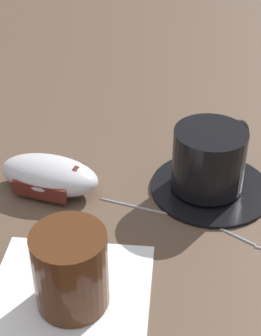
{
  "coord_description": "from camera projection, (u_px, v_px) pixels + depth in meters",
  "views": [
    {
      "loc": [
        -0.01,
        0.38,
        0.37
      ],
      "look_at": [
        0.05,
        -0.09,
        0.03
      ],
      "focal_mm": 55.0,
      "sensor_mm": 36.0,
      "label": 1
    }
  ],
  "objects": [
    {
      "name": "ground_plane",
      "position": [
        167.0,
        245.0,
        0.52
      ],
      "size": [
        3.0,
        3.0,
        0.0
      ],
      "primitive_type": "plane",
      "color": "brown"
    },
    {
      "name": "saucer",
      "position": [
        211.0,
        187.0,
        0.6
      ],
      "size": [
        0.14,
        0.14,
        0.01
      ],
      "primitive_type": "cylinder",
      "color": "black",
      "rests_on": "ground"
    },
    {
      "name": "coffee_cup",
      "position": [
        210.0,
        158.0,
        0.57
      ],
      "size": [
        0.09,
        0.1,
        0.07
      ],
      "color": "black",
      "rests_on": "saucer"
    },
    {
      "name": "computer_mouse",
      "position": [
        49.0,
        175.0,
        0.59
      ],
      "size": [
        0.13,
        0.08,
        0.04
      ],
      "color": "silver",
      "rests_on": "ground"
    },
    {
      "name": "mouse_cable",
      "position": [
        256.0,
        243.0,
        0.52
      ],
      "size": [
        0.32,
        0.13,
        0.0
      ],
      "color": "gray",
      "rests_on": "ground"
    },
    {
      "name": "napkin_under_glass",
      "position": [
        68.0,
        298.0,
        0.46
      ],
      "size": [
        0.15,
        0.15,
        0.0
      ],
      "primitive_type": "cube",
      "rotation": [
        0.0,
        0.0,
        0.02
      ],
      "color": "white",
      "rests_on": "ground"
    },
    {
      "name": "drinking_glass",
      "position": [
        71.0,
        269.0,
        0.44
      ],
      "size": [
        0.07,
        0.07,
        0.08
      ],
      "primitive_type": "cylinder",
      "color": "#4C2814",
      "rests_on": "napkin_under_glass"
    }
  ]
}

